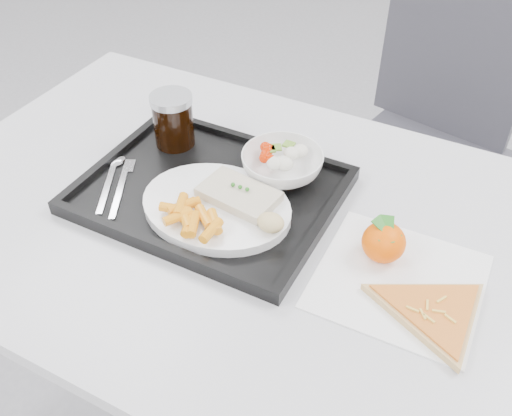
# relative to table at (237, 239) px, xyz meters

# --- Properties ---
(table) EXTENTS (1.20, 0.80, 0.75)m
(table) POSITION_rel_table_xyz_m (0.00, 0.00, 0.00)
(table) COLOR silver
(table) RESTS_ON ground
(chair) EXTENTS (0.50, 0.50, 0.93)m
(chair) POSITION_rel_table_xyz_m (0.19, 0.79, -0.15)
(chair) COLOR #38373F
(chair) RESTS_ON ground
(tray) EXTENTS (0.45, 0.35, 0.03)m
(tray) POSITION_rel_table_xyz_m (-0.07, 0.02, 0.08)
(tray) COLOR black
(tray) RESTS_ON table
(dinner_plate) EXTENTS (0.27, 0.27, 0.02)m
(dinner_plate) POSITION_rel_table_xyz_m (-0.02, -0.03, 0.09)
(dinner_plate) COLOR white
(dinner_plate) RESTS_ON tray
(fish_fillet) EXTENTS (0.14, 0.10, 0.03)m
(fish_fillet) POSITION_rel_table_xyz_m (0.00, 0.00, 0.11)
(fish_fillet) COLOR beige
(fish_fillet) RESTS_ON dinner_plate
(bread_roll) EXTENTS (0.05, 0.05, 0.03)m
(bread_roll) POSITION_rel_table_xyz_m (0.09, -0.04, 0.12)
(bread_roll) COLOR #D9C487
(bread_roll) RESTS_ON dinner_plate
(salad_bowl) EXTENTS (0.15, 0.15, 0.05)m
(salad_bowl) POSITION_rel_table_xyz_m (0.03, 0.12, 0.11)
(salad_bowl) COLOR white
(salad_bowl) RESTS_ON tray
(cola_glass) EXTENTS (0.08, 0.08, 0.11)m
(cola_glass) POSITION_rel_table_xyz_m (-0.20, 0.11, 0.14)
(cola_glass) COLOR black
(cola_glass) RESTS_ON tray
(cutlery) EXTENTS (0.12, 0.16, 0.01)m
(cutlery) POSITION_rel_table_xyz_m (-0.24, -0.03, 0.08)
(cutlery) COLOR silver
(cutlery) RESTS_ON tray
(napkin) EXTENTS (0.25, 0.24, 0.00)m
(napkin) POSITION_rel_table_xyz_m (0.30, -0.02, 0.07)
(napkin) COLOR white
(napkin) RESTS_ON table
(tangerine) EXTENTS (0.08, 0.08, 0.07)m
(tangerine) POSITION_rel_table_xyz_m (0.26, 0.01, 0.10)
(tangerine) COLOR #FF6806
(tangerine) RESTS_ON napkin
(pizza_slice) EXTENTS (0.23, 0.23, 0.02)m
(pizza_slice) POSITION_rel_table_xyz_m (0.37, -0.07, 0.08)
(pizza_slice) COLOR tan
(pizza_slice) RESTS_ON napkin
(carrot_pile) EXTENTS (0.13, 0.09, 0.03)m
(carrot_pile) POSITION_rel_table_xyz_m (-0.04, -0.09, 0.11)
(carrot_pile) COLOR orange
(carrot_pile) RESTS_ON dinner_plate
(salad_contents) EXTENTS (0.09, 0.09, 0.02)m
(salad_contents) POSITION_rel_table_xyz_m (0.02, 0.13, 0.12)
(salad_contents) COLOR #C52100
(salad_contents) RESTS_ON salad_bowl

